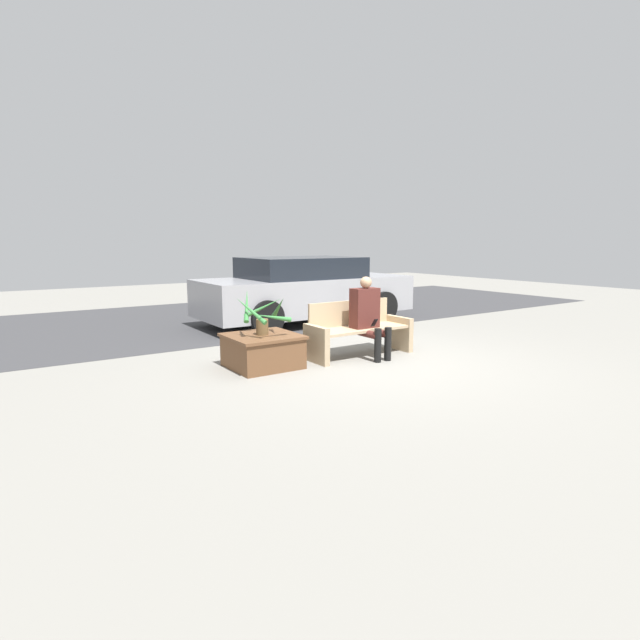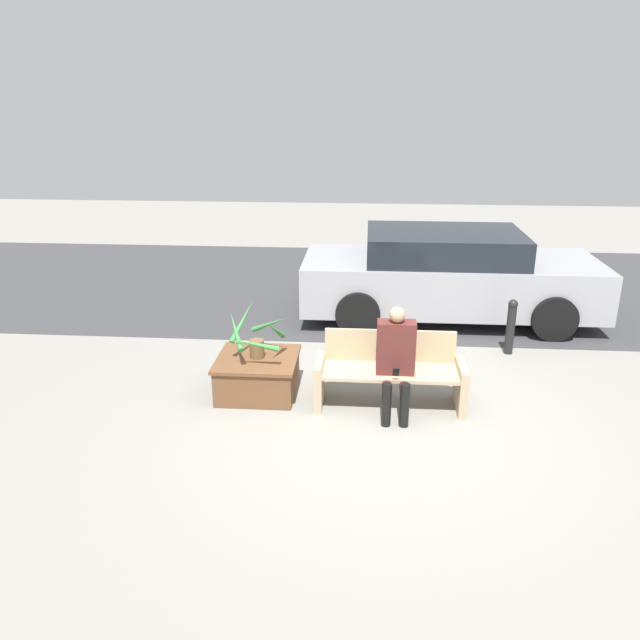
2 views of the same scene
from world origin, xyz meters
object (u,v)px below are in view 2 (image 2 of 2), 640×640
planter_box (258,374)px  parked_car (448,275)px  person_seated (396,357)px  bench (390,372)px  bollard_post (511,325)px  potted_plant (256,336)px

planter_box → parked_car: (2.54, 2.93, 0.46)m
person_seated → parked_car: parked_car is taller
planter_box → bench: bearing=-5.7°
bench → bollard_post: 2.35m
bench → parked_car: 3.26m
planter_box → potted_plant: 0.49m
parked_car → person_seated: bearing=-106.0°
potted_plant → parked_car: bearing=49.2°
potted_plant → parked_car: (2.54, 2.95, -0.03)m
planter_box → parked_car: 3.90m
bench → parked_car: (0.99, 3.09, 0.32)m
planter_box → potted_plant: (-0.00, -0.01, 0.49)m
potted_plant → parked_car: 3.89m
bench → planter_box: bench is taller
planter_box → bollard_post: size_ratio=1.21×
parked_car → potted_plant: bearing=-130.8°
potted_plant → parked_car: size_ratio=0.16×
potted_plant → bollard_post: size_ratio=0.94×
bollard_post → parked_car: bearing=115.9°
bench → potted_plant: size_ratio=2.30×
person_seated → bollard_post: 2.46m
planter_box → parked_car: parked_car is taller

